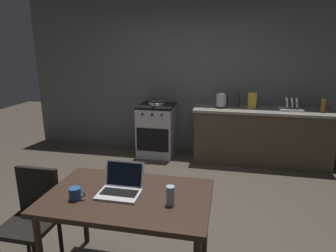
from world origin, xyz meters
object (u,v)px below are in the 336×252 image
at_px(chair, 33,213).
at_px(laptop, 121,187).
at_px(drinking_glass, 170,196).
at_px(cereal_box, 252,100).
at_px(bottle, 323,104).
at_px(frying_pan, 156,104).
at_px(electric_kettle, 221,100).
at_px(dining_table, 129,204).
at_px(dish_rack, 291,107).
at_px(stove_oven, 157,130).
at_px(bottle_b, 238,100).
at_px(coffee_mug, 75,194).

bearing_deg(chair, laptop, -5.85).
xyz_separation_m(drinking_glass, cereal_box, (0.74, 2.94, 0.19)).
bearing_deg(laptop, bottle, 64.68).
bearing_deg(frying_pan, bottle, -0.49).
xyz_separation_m(laptop, electric_kettle, (0.67, 2.82, 0.20)).
xyz_separation_m(dining_table, dish_rack, (1.67, 2.84, 0.26)).
height_order(stove_oven, laptop, laptop).
relative_size(bottle, drinking_glass, 1.82).
height_order(stove_oven, chair, stove_oven).
height_order(laptop, dish_rack, dish_rack).
xyz_separation_m(chair, laptop, (0.78, 0.04, 0.31)).
bearing_deg(bottle_b, dish_rack, -5.63).
relative_size(dining_table, bottle, 4.83).
xyz_separation_m(stove_oven, cereal_box, (1.56, 0.02, 0.57)).
relative_size(frying_pan, bottle_b, 1.78).
bearing_deg(dining_table, bottle, 52.89).
xyz_separation_m(bottle, cereal_box, (-1.03, 0.07, 0.01)).
height_order(cereal_box, bottle_b, cereal_box).
bearing_deg(dish_rack, bottle_b, 174.37).
bearing_deg(laptop, dining_table, -2.30).
bearing_deg(frying_pan, chair, -97.50).
bearing_deg(electric_kettle, bottle_b, 17.19).
distance_m(bottle, bottle_b, 1.26).
distance_m(dining_table, cereal_box, 3.08).
bearing_deg(bottle, electric_kettle, 178.11).
relative_size(chair, dish_rack, 2.56).
distance_m(chair, bottle_b, 3.44).
distance_m(chair, electric_kettle, 3.25).
relative_size(laptop, coffee_mug, 2.55).
distance_m(laptop, dish_rack, 3.32).
relative_size(chair, frying_pan, 1.98).
bearing_deg(drinking_glass, electric_kettle, 85.02).
distance_m(drinking_glass, bottle_b, 3.05).
relative_size(frying_pan, drinking_glass, 3.05).
bearing_deg(laptop, electric_kettle, 89.56).
bearing_deg(stove_oven, cereal_box, 0.82).
xyz_separation_m(coffee_mug, drinking_glass, (0.71, 0.07, 0.03)).
relative_size(stove_oven, dish_rack, 2.62).
relative_size(stove_oven, laptop, 2.78).
relative_size(cereal_box, dish_rack, 0.76).
relative_size(laptop, frying_pan, 0.73).
relative_size(stove_oven, cereal_box, 3.45).
xyz_separation_m(laptop, bottle_b, (0.93, 2.90, 0.20)).
bearing_deg(dish_rack, drinking_glass, -114.39).
xyz_separation_m(chair, coffee_mug, (0.49, -0.13, 0.31)).
height_order(electric_kettle, bottle, bottle).
distance_m(coffee_mug, bottle_b, 3.31).
xyz_separation_m(chair, drinking_glass, (1.19, -0.06, 0.33)).
distance_m(stove_oven, dining_table, 2.89).
distance_m(frying_pan, bottle_b, 1.34).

